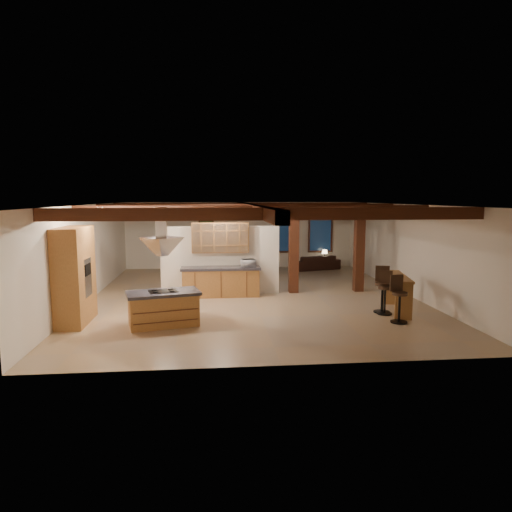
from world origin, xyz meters
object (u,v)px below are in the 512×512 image
(kitchen_island, at_px, (164,308))
(bar_counter, at_px, (397,287))
(sofa, at_px, (315,262))
(dining_table, at_px, (234,270))

(kitchen_island, relative_size, bar_counter, 0.97)
(kitchen_island, xyz_separation_m, sofa, (5.67, 8.19, -0.13))
(dining_table, xyz_separation_m, bar_counter, (4.21, -5.56, 0.34))
(dining_table, height_order, bar_counter, bar_counter)
(dining_table, bearing_deg, kitchen_island, -116.22)
(kitchen_island, distance_m, dining_table, 6.64)
(kitchen_island, distance_m, sofa, 9.96)
(sofa, bearing_deg, bar_counter, 79.08)
(kitchen_island, height_order, dining_table, kitchen_island)
(kitchen_island, xyz_separation_m, bar_counter, (6.24, 0.77, 0.24))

